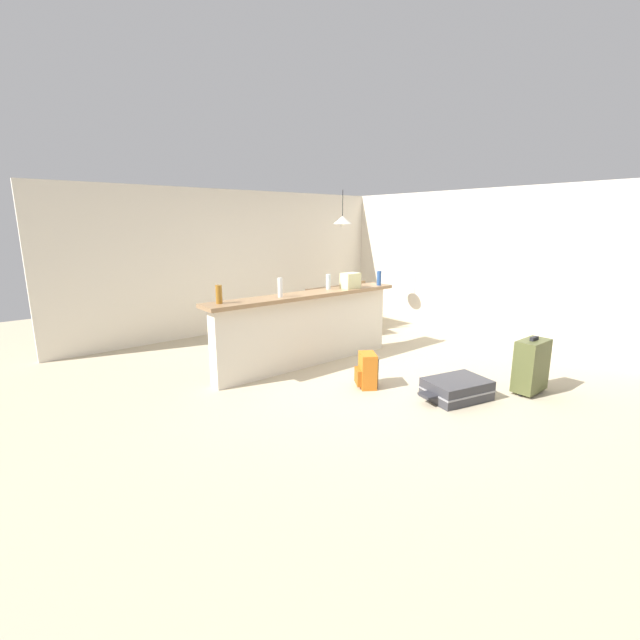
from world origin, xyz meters
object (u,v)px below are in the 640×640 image
at_px(bottle_blue, 379,278).
at_px(dining_table, 342,294).
at_px(bottle_clear, 328,282).
at_px(bottle_amber, 219,294).
at_px(grocery_bag, 350,281).
at_px(dining_chair_near_partition, 358,305).
at_px(pendant_lamp, 343,220).
at_px(bottle_white, 280,288).
at_px(suitcase_flat_charcoal, 456,389).
at_px(suitcase_upright_olive, 531,365).
at_px(backpack_orange, 367,371).

xyz_separation_m(bottle_blue, dining_table, (0.52, 1.41, -0.47)).
distance_m(bottle_clear, dining_table, 1.89).
distance_m(bottle_amber, grocery_bag, 2.02).
distance_m(dining_chair_near_partition, pendant_lamp, 1.55).
distance_m(bottle_white, suitcase_flat_charcoal, 2.44).
xyz_separation_m(bottle_amber, suitcase_upright_olive, (2.65, -2.47, -0.79)).
distance_m(bottle_clear, backpack_orange, 1.56).
bearing_deg(suitcase_flat_charcoal, pendant_lamp, 69.57).
bearing_deg(bottle_blue, dining_chair_near_partition, 64.03).
bearing_deg(grocery_bag, dining_chair_near_partition, 40.90).
height_order(bottle_white, suitcase_flat_charcoal, bottle_white).
bearing_deg(suitcase_upright_olive, grocery_bag, 105.04).
distance_m(bottle_clear, grocery_bag, 0.33).
bearing_deg(suitcase_flat_charcoal, backpack_orange, 121.44).
distance_m(bottle_blue, grocery_bag, 0.54).
relative_size(pendant_lamp, backpack_orange, 1.51).
xyz_separation_m(suitcase_flat_charcoal, backpack_orange, (-0.54, 0.88, 0.09)).
distance_m(bottle_amber, suitcase_flat_charcoal, 2.93).
bearing_deg(suitcase_upright_olive, bottle_clear, 110.62).
bearing_deg(backpack_orange, pendant_lamp, 53.86).
height_order(bottle_white, bottle_blue, bottle_white).
height_order(bottle_blue, backpack_orange, bottle_blue).
bearing_deg(suitcase_flat_charcoal, grocery_bag, 84.99).
relative_size(bottle_blue, grocery_bag, 0.83).
xyz_separation_m(bottle_clear, bottle_blue, (0.85, -0.18, 0.00)).
bearing_deg(backpack_orange, bottle_blue, 39.00).
relative_size(bottle_clear, dining_chair_near_partition, 0.23).
height_order(dining_chair_near_partition, pendant_lamp, pendant_lamp).
height_order(bottle_white, dining_table, bottle_white).
distance_m(bottle_clear, suitcase_flat_charcoal, 2.31).
distance_m(bottle_clear, pendant_lamp, 2.03).
distance_m(bottle_amber, backpack_orange, 1.97).
distance_m(grocery_bag, backpack_orange, 1.58).
xyz_separation_m(bottle_clear, dining_table, (1.36, 1.22, -0.47)).
xyz_separation_m(bottle_amber, grocery_bag, (2.02, -0.09, 0.00)).
distance_m(bottle_blue, dining_chair_near_partition, 1.17).
xyz_separation_m(backpack_orange, suitcase_upright_olive, (1.35, -1.31, 0.13)).
height_order(backpack_orange, suitcase_upright_olive, suitcase_upright_olive).
bearing_deg(bottle_blue, dining_table, 69.79).
height_order(grocery_bag, dining_chair_near_partition, grocery_bag).
xyz_separation_m(bottle_clear, dining_chair_near_partition, (1.29, 0.72, -0.60)).
height_order(bottle_white, dining_chair_near_partition, bottle_white).
distance_m(suitcase_flat_charcoal, backpack_orange, 1.04).
xyz_separation_m(dining_table, backpack_orange, (-1.77, -2.42, -0.44)).
bearing_deg(dining_chair_near_partition, suitcase_flat_charcoal, -112.38).
xyz_separation_m(grocery_bag, suitcase_flat_charcoal, (-0.17, -1.95, -1.01)).
bearing_deg(bottle_amber, suitcase_flat_charcoal, -47.81).
xyz_separation_m(bottle_clear, pendant_lamp, (1.37, 1.23, 0.86)).
relative_size(bottle_white, dining_table, 0.22).
xyz_separation_m(bottle_amber, suitcase_flat_charcoal, (1.84, -2.03, -1.01)).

